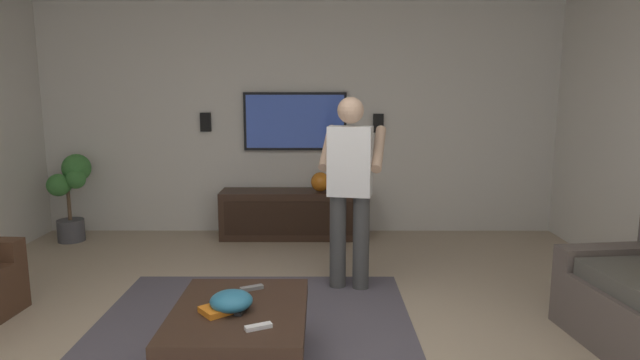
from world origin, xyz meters
TOP-DOWN VIEW (x-y plane):
  - wall_back_tv at (3.31, 0.00)m, footprint 0.10×6.27m
  - area_rug at (0.19, 0.24)m, footprint 2.83×2.32m
  - coffee_table at (-0.01, 0.24)m, footprint 1.00×0.80m
  - media_console at (2.98, 0.05)m, footprint 0.45×1.70m
  - tv at (3.22, 0.05)m, footprint 0.05×1.20m
  - person_standing at (1.38, -0.50)m, footprint 0.60×0.61m
  - potted_plant_tall at (2.83, 2.56)m, footprint 0.45×0.42m
  - bowl at (-0.04, 0.28)m, footprint 0.25×0.25m
  - remote_white at (-0.29, 0.09)m, footprint 0.10×0.15m
  - remote_black at (-0.06, 0.22)m, footprint 0.16×0.07m
  - remote_grey at (0.29, 0.20)m, footprint 0.11×0.15m
  - book at (-0.06, 0.34)m, footprint 0.26×0.27m
  - vase_round at (2.95, -0.25)m, footprint 0.22×0.22m
  - wall_speaker_left at (3.23, -0.93)m, footprint 0.06×0.12m
  - wall_speaker_right at (3.23, 1.10)m, footprint 0.06×0.12m

SIDE VIEW (x-z plane):
  - area_rug at x=0.19m, z-range 0.00..0.01m
  - media_console at x=2.98m, z-range 0.00..0.55m
  - coffee_table at x=-0.01m, z-range 0.10..0.50m
  - remote_white at x=-0.29m, z-range 0.40..0.42m
  - remote_black at x=-0.06m, z-range 0.40..0.42m
  - remote_grey at x=0.29m, z-range 0.40..0.42m
  - book at x=-0.06m, z-range 0.40..0.44m
  - bowl at x=-0.04m, z-range 0.40..0.51m
  - potted_plant_tall at x=2.83m, z-range 0.10..1.09m
  - vase_round at x=2.95m, z-range 0.55..0.77m
  - person_standing at x=1.38m, z-range 0.11..1.75m
  - wall_speaker_left at x=3.23m, z-range 1.20..1.42m
  - wall_speaker_right at x=3.23m, z-range 1.21..1.43m
  - tv at x=3.22m, z-range 1.00..1.67m
  - wall_back_tv at x=3.31m, z-range 0.00..2.70m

